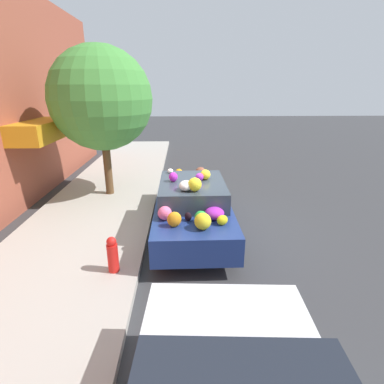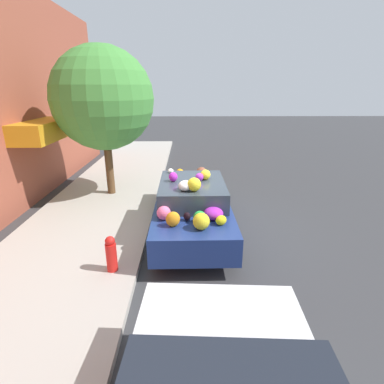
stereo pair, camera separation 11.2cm
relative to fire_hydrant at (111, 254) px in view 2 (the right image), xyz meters
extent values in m
plane|color=#38383A|center=(1.90, -1.56, -0.48)|extent=(60.00, 60.00, 0.00)
cube|color=#B2ADA3|center=(1.90, 1.14, -0.41)|extent=(24.00, 3.20, 0.14)
cube|color=orange|center=(4.13, 2.79, 1.69)|extent=(2.56, 0.90, 0.55)
cylinder|color=brown|center=(4.34, 1.05, 0.59)|extent=(0.24, 0.24, 1.87)
sphere|color=#47933D|center=(4.34, 1.05, 2.56)|extent=(2.98, 2.98, 2.98)
cylinder|color=red|center=(0.00, 0.00, -0.07)|extent=(0.20, 0.20, 0.55)
sphere|color=red|center=(0.00, 0.00, 0.26)|extent=(0.18, 0.18, 0.18)
cube|color=navy|center=(1.90, -1.52, 0.11)|extent=(4.30, 1.73, 0.57)
cube|color=#333D47|center=(1.73, -1.52, 0.61)|extent=(1.94, 1.50, 0.45)
cylinder|color=black|center=(3.22, -0.73, -0.18)|extent=(0.61, 0.19, 0.61)
cylinder|color=black|center=(3.24, -2.28, -0.18)|extent=(0.61, 0.19, 0.61)
cylinder|color=black|center=(0.57, -0.76, -0.18)|extent=(0.61, 0.19, 0.61)
cylinder|color=black|center=(0.58, -2.30, -0.18)|extent=(0.61, 0.19, 0.61)
sphere|color=brown|center=(3.55, -1.82, 0.55)|extent=(0.44, 0.44, 0.31)
ellipsoid|color=black|center=(3.21, -2.02, 0.48)|extent=(0.33, 0.35, 0.18)
ellipsoid|color=purple|center=(1.76, -1.08, 0.95)|extent=(0.24, 0.24, 0.22)
sphere|color=white|center=(3.02, -1.89, 0.49)|extent=(0.25, 0.25, 0.19)
ellipsoid|color=white|center=(1.14, -1.36, 0.94)|extent=(0.40, 0.36, 0.21)
sphere|color=purple|center=(1.79, -1.69, 0.93)|extent=(0.26, 0.26, 0.19)
sphere|color=black|center=(3.03, -0.85, 0.49)|extent=(0.27, 0.27, 0.20)
sphere|color=yellow|center=(1.08, -1.55, 0.98)|extent=(0.38, 0.38, 0.29)
sphere|color=brown|center=(3.21, -0.98, 0.50)|extent=(0.29, 0.29, 0.23)
sphere|color=yellow|center=(0.21, -1.66, 0.55)|extent=(0.35, 0.35, 0.32)
ellipsoid|color=pink|center=(3.25, -0.97, 0.50)|extent=(0.47, 0.46, 0.22)
sphere|color=yellow|center=(1.90, -1.83, 0.96)|extent=(0.30, 0.30, 0.24)
ellipsoid|color=yellow|center=(0.38, -2.05, 0.49)|extent=(0.26, 0.28, 0.19)
ellipsoid|color=red|center=(3.35, -1.97, 0.51)|extent=(0.38, 0.33, 0.23)
ellipsoid|color=white|center=(3.03, -1.90, 0.54)|extent=(0.33, 0.34, 0.29)
sphere|color=orange|center=(3.69, -1.18, 0.50)|extent=(0.32, 0.32, 0.23)
sphere|color=pink|center=(0.65, -0.94, 0.53)|extent=(0.33, 0.33, 0.28)
ellipsoid|color=white|center=(2.48, -0.99, 0.89)|extent=(0.17, 0.17, 0.11)
sphere|color=#F8A316|center=(3.63, -1.29, 0.48)|extent=(0.23, 0.23, 0.19)
sphere|color=pink|center=(2.85, -1.71, 0.48)|extent=(0.23, 0.23, 0.17)
ellipsoid|color=purple|center=(0.64, -1.92, 0.51)|extent=(0.48, 0.49, 0.25)
sphere|color=white|center=(3.25, -1.27, 0.49)|extent=(0.29, 0.29, 0.20)
ellipsoid|color=orange|center=(0.33, -1.13, 0.54)|extent=(0.26, 0.31, 0.30)
sphere|color=green|center=(0.46, -1.64, 0.52)|extent=(0.32, 0.32, 0.25)
ellipsoid|color=black|center=(0.58, -1.40, 0.48)|extent=(0.19, 0.19, 0.18)
cylinder|color=black|center=(-2.36, -0.92, -0.17)|extent=(0.63, 0.21, 0.62)
cylinder|color=black|center=(-2.46, -2.61, -0.17)|extent=(0.63, 0.21, 0.62)
camera|label=1|loc=(-4.82, -1.30, 2.91)|focal=28.00mm
camera|label=2|loc=(-4.82, -1.41, 2.91)|focal=28.00mm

